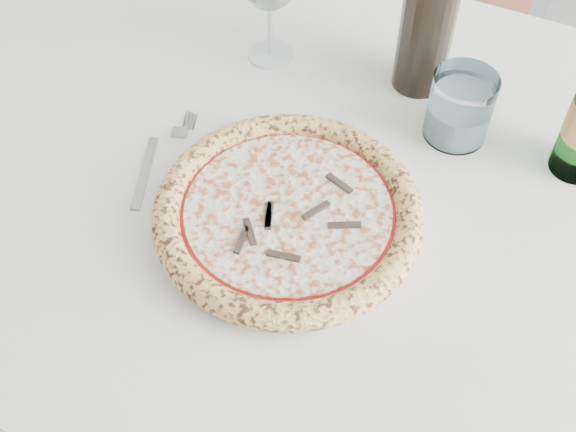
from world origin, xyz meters
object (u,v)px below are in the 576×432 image
at_px(pizza, 288,213).
at_px(wine_bottle, 431,6).
at_px(dining_table, 320,211).
at_px(tumbler, 459,111).
at_px(chair_far, 445,9).
at_px(plate, 288,222).

xyz_separation_m(pizza, wine_bottle, (0.05, 0.33, 0.11)).
height_order(pizza, wine_bottle, wine_bottle).
height_order(dining_table, tumbler, tumbler).
bearing_deg(pizza, tumbler, 62.63).
xyz_separation_m(dining_table, chair_far, (-0.05, 0.74, -0.14)).
relative_size(tumbler, wine_bottle, 0.32).
distance_m(chair_far, pizza, 0.88).
relative_size(plate, pizza, 0.93).
bearing_deg(wine_bottle, chair_far, 100.73).
bearing_deg(tumbler, dining_table, -130.57).
bearing_deg(dining_table, wine_bottle, 78.59).
bearing_deg(plate, dining_table, 90.00).
distance_m(dining_table, pizza, 0.15).
bearing_deg(plate, chair_far, 93.43).
distance_m(plate, pizza, 0.02).
distance_m(dining_table, tumbler, 0.24).
bearing_deg(wine_bottle, pizza, -98.01).
height_order(plate, pizza, pizza).
xyz_separation_m(pizza, tumbler, (0.13, 0.25, 0.02)).
xyz_separation_m(plate, pizza, (-0.00, -0.00, 0.02)).
relative_size(pizza, tumbler, 3.38).
bearing_deg(pizza, wine_bottle, 81.99).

